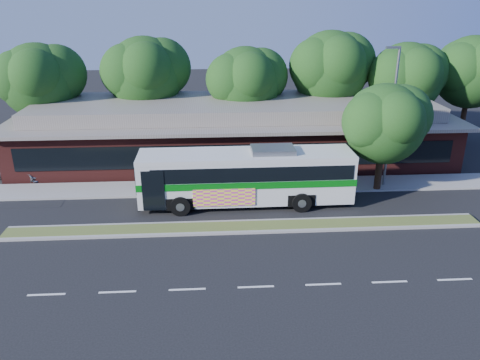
# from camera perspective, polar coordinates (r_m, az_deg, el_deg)

# --- Properties ---
(ground) EXTENTS (120.00, 120.00, 0.00)m
(ground) POSITION_cam_1_polar(r_m,az_deg,el_deg) (25.30, 0.86, -6.48)
(ground) COLOR black
(ground) RESTS_ON ground
(median_strip) EXTENTS (26.00, 1.10, 0.15)m
(median_strip) POSITION_cam_1_polar(r_m,az_deg,el_deg) (25.80, 0.76, -5.71)
(median_strip) COLOR #465D27
(median_strip) RESTS_ON ground
(sidewalk) EXTENTS (44.00, 2.60, 0.12)m
(sidewalk) POSITION_cam_1_polar(r_m,az_deg,el_deg) (31.06, -0.05, -0.82)
(sidewalk) COLOR gray
(sidewalk) RESTS_ON ground
(plaza_building) EXTENTS (33.20, 11.20, 4.45)m
(plaza_building) POSITION_cam_1_polar(r_m,az_deg,el_deg) (36.61, -0.70, 6.13)
(plaza_building) COLOR #4F1B19
(plaza_building) RESTS_ON ground
(lamp_post) EXTENTS (0.93, 0.18, 9.07)m
(lamp_post) POSITION_cam_1_polar(r_m,az_deg,el_deg) (31.24, 17.95, 7.61)
(lamp_post) COLOR slate
(lamp_post) RESTS_ON ground
(tree_bg_a) EXTENTS (6.47, 5.80, 8.63)m
(tree_bg_a) POSITION_cam_1_polar(r_m,az_deg,el_deg) (39.97, -22.71, 11.30)
(tree_bg_a) COLOR black
(tree_bg_a) RESTS_ON ground
(tree_bg_b) EXTENTS (6.69, 6.00, 9.00)m
(tree_bg_b) POSITION_cam_1_polar(r_m,az_deg,el_deg) (39.11, -10.88, 12.77)
(tree_bg_b) COLOR black
(tree_bg_b) RESTS_ON ground
(tree_bg_c) EXTENTS (6.24, 5.60, 8.26)m
(tree_bg_c) POSITION_cam_1_polar(r_m,az_deg,el_deg) (38.04, 1.26, 12.06)
(tree_bg_c) COLOR black
(tree_bg_c) RESTS_ON ground
(tree_bg_d) EXTENTS (6.91, 6.20, 9.37)m
(tree_bg_d) POSITION_cam_1_polar(r_m,az_deg,el_deg) (40.11, 11.51, 13.34)
(tree_bg_d) COLOR black
(tree_bg_d) RESTS_ON ground
(tree_bg_e) EXTENTS (6.47, 5.80, 8.50)m
(tree_bg_e) POSITION_cam_1_polar(r_m,az_deg,el_deg) (41.21, 20.01, 11.75)
(tree_bg_e) COLOR black
(tree_bg_e) RESTS_ON ground
(tree_bg_f) EXTENTS (6.69, 6.00, 8.92)m
(tree_bg_f) POSITION_cam_1_polar(r_m,az_deg,el_deg) (44.74, 26.81, 11.87)
(tree_bg_f) COLOR black
(tree_bg_f) RESTS_ON ground
(transit_bus) EXTENTS (12.81, 3.10, 3.58)m
(transit_bus) POSITION_cam_1_polar(r_m,az_deg,el_deg) (27.95, 0.86, 0.83)
(transit_bus) COLOR silver
(transit_bus) RESTS_ON ground
(sedan) EXTENTS (4.62, 2.92, 1.25)m
(sedan) POSITION_cam_1_polar(r_m,az_deg,el_deg) (36.07, -25.45, 1.21)
(sedan) COLOR #A6A9AD
(sedan) RESTS_ON ground
(sidewalk_tree) EXTENTS (5.58, 5.01, 6.96)m
(sidewalk_tree) POSITION_cam_1_polar(r_m,az_deg,el_deg) (30.80, 17.77, 6.81)
(sidewalk_tree) COLOR black
(sidewalk_tree) RESTS_ON ground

